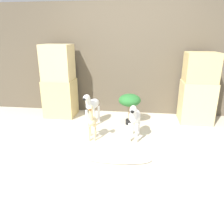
# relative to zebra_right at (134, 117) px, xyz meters

# --- Properties ---
(ground_plane) EXTENTS (14.00, 14.00, 0.00)m
(ground_plane) POSITION_rel_zebra_right_xyz_m (-0.20, -0.29, -0.39)
(ground_plane) COLOR beige
(wall_back) EXTENTS (6.40, 0.08, 2.20)m
(wall_back) POSITION_rel_zebra_right_xyz_m (-0.20, 1.35, 0.71)
(wall_back) COLOR brown
(wall_back) RESTS_ON ground_plane
(rock_pillar_left) EXTENTS (0.59, 0.52, 1.42)m
(rock_pillar_left) POSITION_rel_zebra_right_xyz_m (-1.53, 0.94, 0.30)
(rock_pillar_left) COLOR #D1B775
(rock_pillar_left) RESTS_ON ground_plane
(rock_pillar_right) EXTENTS (0.59, 0.52, 1.30)m
(rock_pillar_right) POSITION_rel_zebra_right_xyz_m (1.14, 0.94, 0.24)
(rock_pillar_right) COLOR #DBC184
(rock_pillar_right) RESTS_ON ground_plane
(zebra_right) EXTENTS (0.22, 0.54, 0.62)m
(zebra_right) POSITION_rel_zebra_right_xyz_m (0.00, 0.00, 0.00)
(zebra_right) COLOR white
(zebra_right) RESTS_ON ground_plane
(zebra_left) EXTENTS (0.27, 0.54, 0.62)m
(zebra_left) POSITION_rel_zebra_right_xyz_m (-0.79, 0.52, 0.00)
(zebra_left) COLOR white
(zebra_left) RESTS_ON ground_plane
(giraffe_figurine) EXTENTS (0.18, 0.41, 0.62)m
(giraffe_figurine) POSITION_rel_zebra_right_xyz_m (-0.66, -0.08, -0.06)
(giraffe_figurine) COLOR beige
(giraffe_figurine) RESTS_ON ground_plane
(potted_palm_front) EXTENTS (0.40, 0.40, 0.58)m
(potted_palm_front) POSITION_rel_zebra_right_xyz_m (-0.11, 0.63, 0.06)
(potted_palm_front) COLOR black
(potted_palm_front) RESTS_ON ground_plane
(surfboard) EXTENTS (0.92, 0.29, 0.08)m
(surfboard) POSITION_rel_zebra_right_xyz_m (-0.21, -0.64, -0.37)
(surfboard) COLOR silver
(surfboard) RESTS_ON ground_plane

